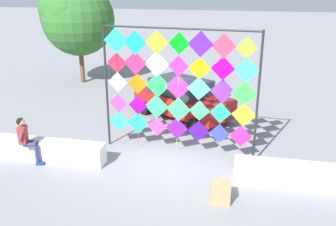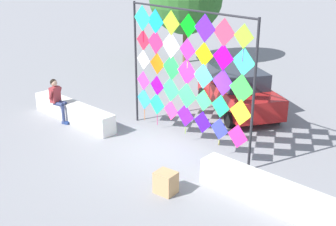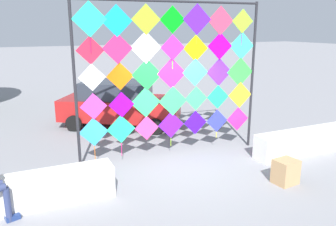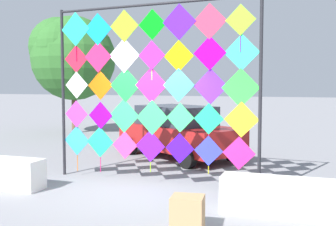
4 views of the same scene
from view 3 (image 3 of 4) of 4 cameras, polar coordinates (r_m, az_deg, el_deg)
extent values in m
plane|color=gray|center=(8.37, 2.57, -9.13)|extent=(120.00, 120.00, 0.00)
cube|color=silver|center=(7.01, -25.33, -12.53)|extent=(3.85, 0.55, 0.64)
cube|color=silver|center=(10.16, 23.78, -4.16)|extent=(3.85, 0.55, 0.64)
cylinder|color=#232328|center=(8.06, -15.55, 4.29)|extent=(0.07, 0.07, 3.99)
cylinder|color=#232328|center=(9.63, 14.15, 5.94)|extent=(0.07, 0.07, 3.99)
cylinder|color=#232328|center=(8.47, 0.66, 18.50)|extent=(4.76, 0.46, 0.06)
cube|color=#309FE6|center=(8.37, -12.53, -3.17)|extent=(0.72, 0.07, 0.72)
cylinder|color=orange|center=(8.56, -12.34, -6.69)|extent=(0.02, 0.02, 0.39)
cube|color=#1FD286|center=(8.45, -8.01, -2.74)|extent=(0.72, 0.07, 0.72)
cylinder|color=#E5166E|center=(8.63, -7.90, -6.15)|extent=(0.02, 0.02, 0.36)
cube|color=#F43984|center=(8.61, -3.64, -2.55)|extent=(0.64, 0.07, 0.65)
cube|color=#6514F3|center=(8.78, 0.52, -2.03)|extent=(0.71, 0.07, 0.71)
cylinder|color=#9AE516|center=(8.93, 0.49, -4.92)|extent=(0.02, 0.02, 0.23)
cube|color=#3B0EF9|center=(9.04, 4.67, -1.64)|extent=(0.66, 0.07, 0.66)
cube|color=#3139E3|center=(9.32, 8.34, -1.32)|extent=(0.63, 0.07, 0.63)
cylinder|color=yellow|center=(9.44, 8.22, -3.67)|extent=(0.02, 0.02, 0.18)
cube|color=#E92589|center=(9.62, 11.77, -1.00)|extent=(0.68, 0.07, 0.68)
cube|color=#DF36C7|center=(8.17, -12.57, 1.10)|extent=(0.64, 0.07, 0.64)
cube|color=#7D07CD|center=(8.28, -7.91, 1.40)|extent=(0.64, 0.07, 0.64)
cube|color=#30EA69|center=(8.44, -3.82, 1.82)|extent=(0.77, 0.08, 0.77)
cube|color=#33CD63|center=(8.64, 0.84, 2.05)|extent=(0.77, 0.08, 0.77)
cylinder|color=#E516A4|center=(8.77, 0.80, -1.28)|extent=(0.02, 0.02, 0.28)
cube|color=#36F86B|center=(8.89, 4.79, 2.49)|extent=(0.63, 0.07, 0.64)
cube|color=#1DD479|center=(9.16, 8.48, 2.72)|extent=(0.65, 0.07, 0.65)
cylinder|color=#E5167D|center=(9.28, 8.34, -0.23)|extent=(0.02, 0.02, 0.33)
cube|color=yellow|center=(9.50, 12.16, 3.02)|extent=(0.72, 0.07, 0.72)
cube|color=white|center=(8.07, -12.82, 5.93)|extent=(0.64, 0.07, 0.64)
cube|color=#EB5C0A|center=(8.18, -8.17, 6.20)|extent=(0.67, 0.07, 0.67)
cube|color=green|center=(8.32, -3.60, 6.53)|extent=(0.78, 0.08, 0.78)
cube|color=#CF238A|center=(8.52, 0.63, 6.75)|extent=(0.79, 0.08, 0.79)
cylinder|color=#16E56A|center=(8.63, 0.60, 2.84)|extent=(0.02, 0.02, 0.40)
cube|color=#3CD5F4|center=(8.76, 4.65, 6.91)|extent=(0.72, 0.07, 0.72)
cube|color=#6727DE|center=(9.09, 8.70, 6.90)|extent=(0.74, 0.08, 0.74)
cylinder|color=#9DE516|center=(9.17, 8.56, 3.91)|extent=(0.02, 0.02, 0.22)
cube|color=#37E243|center=(9.40, 12.16, 6.83)|extent=(0.79, 0.08, 0.79)
cube|color=#F8203C|center=(8.01, -13.12, 10.35)|extent=(0.66, 0.07, 0.66)
cylinder|color=#16E5CB|center=(8.06, -12.95, 7.23)|extent=(0.02, 0.02, 0.22)
cube|color=#EC2563|center=(8.08, -8.61, 10.82)|extent=(0.73, 0.07, 0.73)
cube|color=white|center=(8.24, -3.80, 11.08)|extent=(0.78, 0.08, 0.78)
cube|color=#E728E3|center=(8.45, 0.81, 11.08)|extent=(0.64, 0.07, 0.64)
cylinder|color=#16E51B|center=(8.50, 0.78, 8.22)|extent=(0.02, 0.02, 0.21)
cube|color=#D5EE0B|center=(8.71, 4.74, 10.91)|extent=(0.68, 0.07, 0.68)
cylinder|color=#2D16E5|center=(8.76, 4.64, 7.69)|extent=(0.02, 0.02, 0.31)
cube|color=#A905D3|center=(9.00, 8.83, 11.18)|extent=(0.71, 0.07, 0.71)
cube|color=#36ECB9|center=(9.35, 12.44, 11.11)|extent=(0.73, 0.07, 0.74)
cube|color=#22E0A3|center=(7.97, -13.26, 15.31)|extent=(0.80, 0.08, 0.80)
cylinder|color=#E51658|center=(7.99, -13.03, 11.21)|extent=(0.02, 0.02, 0.35)
cube|color=#119CEA|center=(8.07, -8.75, 15.27)|extent=(0.74, 0.08, 0.74)
cylinder|color=orange|center=(8.09, -8.61, 11.27)|extent=(0.02, 0.02, 0.39)
cube|color=#98D924|center=(8.23, -3.76, 15.62)|extent=(0.72, 0.07, 0.72)
cube|color=#06D012|center=(8.47, 0.78, 15.60)|extent=(0.66, 0.07, 0.66)
cube|color=#541AE4|center=(8.69, 4.98, 15.61)|extent=(0.76, 0.08, 0.76)
cylinder|color=#AAE516|center=(8.70, 4.89, 12.36)|extent=(0.02, 0.02, 0.22)
cube|color=#EE3759|center=(8.99, 8.96, 15.29)|extent=(0.73, 0.07, 0.73)
cube|color=#8EF62B|center=(9.30, 12.59, 15.02)|extent=(0.62, 0.06, 0.62)
cylinder|color=#8016E5|center=(9.31, 12.40, 12.13)|extent=(0.02, 0.02, 0.32)
cylinder|color=navy|center=(6.68, -25.63, -13.94)|extent=(0.11, 0.11, 0.64)
cube|color=navy|center=(6.82, -24.87, -15.89)|extent=(0.26, 0.16, 0.09)
cylinder|color=navy|center=(6.83, -26.03, -13.35)|extent=(0.11, 0.11, 0.64)
cube|color=navy|center=(6.97, -25.28, -15.28)|extent=(0.26, 0.16, 0.09)
cube|color=maroon|center=(11.74, -8.01, 0.86)|extent=(4.31, 3.60, 0.72)
cube|color=#282D38|center=(11.65, -8.80, 3.97)|extent=(2.71, 2.48, 0.57)
cylinder|color=black|center=(12.35, -0.77, -0.04)|extent=(0.56, 0.46, 0.53)
cylinder|color=black|center=(10.72, -2.17, -2.29)|extent=(0.56, 0.46, 0.53)
cylinder|color=black|center=(13.04, -12.69, 0.38)|extent=(0.56, 0.46, 0.53)
cylinder|color=black|center=(11.50, -15.67, -1.66)|extent=(0.56, 0.46, 0.53)
cube|color=tan|center=(7.87, 19.39, -9.40)|extent=(0.53, 0.46, 0.54)
camera|label=1|loc=(6.66, 98.88, 15.32)|focal=40.02mm
camera|label=2|loc=(11.54, 75.44, 14.36)|focal=45.51mm
camera|label=4|loc=(6.94, 70.11, -4.16)|focal=43.73mm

